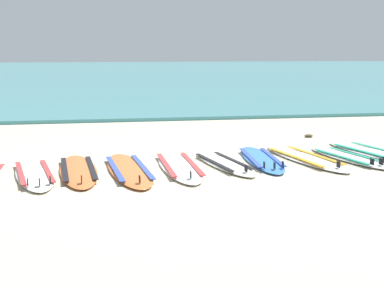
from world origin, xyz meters
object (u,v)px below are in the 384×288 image
surfboard_8 (348,157)px  surfboard_5 (224,163)px  surfboard_7 (305,158)px  surfboard_4 (179,166)px  surfboard_2 (78,170)px  surfboard_6 (261,159)px  surfboard_9 (376,153)px  surfboard_1 (34,174)px  surfboard_3 (129,169)px

surfboard_8 → surfboard_5: bearing=-177.9°
surfboard_7 → surfboard_4: bearing=-173.8°
surfboard_2 → surfboard_5: same height
surfboard_6 → surfboard_8: size_ratio=1.09×
surfboard_8 → surfboard_9: (0.70, 0.28, -0.00)m
surfboard_2 → surfboard_8: same height
surfboard_7 → surfboard_5: bearing=-173.4°
surfboard_2 → surfboard_5: bearing=2.6°
surfboard_1 → surfboard_5: same height
surfboard_4 → surfboard_9: size_ratio=0.95×
surfboard_2 → surfboard_9: size_ratio=0.92×
surfboard_5 → surfboard_9: same height
surfboard_7 → surfboard_8: size_ratio=1.19×
surfboard_6 → surfboard_9: size_ratio=0.87×
surfboard_5 → surfboard_9: size_ratio=0.81×
surfboard_3 → surfboard_9: bearing=6.6°
surfboard_1 → surfboard_2: size_ratio=0.96×
surfboard_5 → surfboard_7: size_ratio=0.85×
surfboard_2 → surfboard_9: same height
surfboard_1 → surfboard_6: size_ratio=1.01×
surfboard_4 → surfboard_5: size_ratio=1.16×
surfboard_7 → surfboard_8: 0.81m
surfboard_8 → surfboard_3: bearing=-176.1°
surfboard_3 → surfboard_6: (2.41, 0.40, 0.00)m
surfboard_3 → surfboard_1: bearing=-177.6°
surfboard_4 → surfboard_8: size_ratio=1.18×
surfboard_2 → surfboard_9: bearing=4.9°
surfboard_8 → surfboard_9: 0.75m
surfboard_9 → surfboard_5: bearing=-173.3°
surfboard_5 → surfboard_8: (2.38, 0.09, 0.00)m
surfboard_3 → surfboard_4: (0.86, 0.11, 0.00)m
surfboard_4 → surfboard_2: bearing=-178.7°
surfboard_7 → surfboard_9: bearing=6.8°
surfboard_6 → surfboard_7: (0.82, -0.03, -0.00)m
surfboard_5 → surfboard_7: (1.57, 0.18, -0.00)m
surfboard_1 → surfboard_5: bearing=4.5°
surfboard_7 → surfboard_9: (1.51, 0.18, -0.00)m
surfboard_3 → surfboard_9: (4.75, 0.55, -0.00)m
surfboard_1 → surfboard_7: (4.75, 0.43, -0.00)m
surfboard_5 → surfboard_8: 2.38m
surfboard_2 → surfboard_3: bearing=-5.2°
surfboard_6 → surfboard_9: same height
surfboard_3 → surfboard_7: size_ratio=1.03×
surfboard_4 → surfboard_9: 3.91m
surfboard_1 → surfboard_4: 2.38m
surfboard_3 → surfboard_8: bearing=3.9°
surfboard_1 → surfboard_4: bearing=4.2°
surfboard_1 → surfboard_2: 0.70m
surfboard_1 → surfboard_4: (2.37, 0.17, -0.00)m
surfboard_5 → surfboard_9: (3.08, 0.36, -0.00)m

